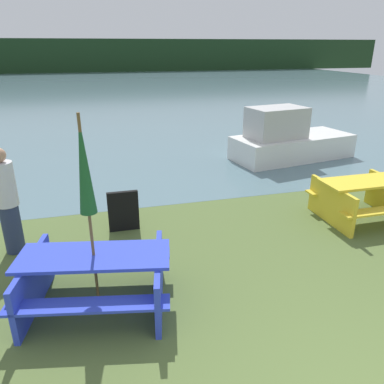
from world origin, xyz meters
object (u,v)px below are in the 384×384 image
(picnic_table_blue, at_px, (96,275))
(picnic_table_yellow, at_px, (363,196))
(umbrella_darkgreen, at_px, (84,169))
(boat, at_px, (288,140))
(signboard, at_px, (123,211))
(person, at_px, (7,202))

(picnic_table_blue, relative_size, picnic_table_yellow, 1.28)
(picnic_table_blue, xyz_separation_m, umbrella_darkgreen, (0.00, -0.00, 1.41))
(picnic_table_yellow, xyz_separation_m, boat, (0.63, 4.14, 0.10))
(picnic_table_yellow, height_order, boat, boat)
(picnic_table_yellow, relative_size, umbrella_darkgreen, 0.66)
(umbrella_darkgreen, height_order, signboard, umbrella_darkgreen)
(umbrella_darkgreen, distance_m, boat, 8.02)
(picnic_table_blue, bearing_deg, person, 125.83)
(picnic_table_yellow, distance_m, umbrella_darkgreen, 5.40)
(picnic_table_blue, relative_size, person, 1.21)
(picnic_table_yellow, distance_m, signboard, 4.56)
(picnic_table_blue, bearing_deg, picnic_table_yellow, 15.33)
(boat, xyz_separation_m, signboard, (-5.14, -3.46, -0.18))
(picnic_table_blue, distance_m, umbrella_darkgreen, 1.41)
(umbrella_darkgreen, height_order, boat, umbrella_darkgreen)
(person, bearing_deg, umbrella_darkgreen, -54.17)
(umbrella_darkgreen, xyz_separation_m, person, (-1.27, 1.76, -0.99))
(boat, bearing_deg, picnic_table_blue, -145.51)
(picnic_table_blue, distance_m, signboard, 2.13)
(boat, relative_size, person, 2.17)
(picnic_table_blue, distance_m, boat, 7.91)
(umbrella_darkgreen, bearing_deg, picnic_table_yellow, 15.33)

